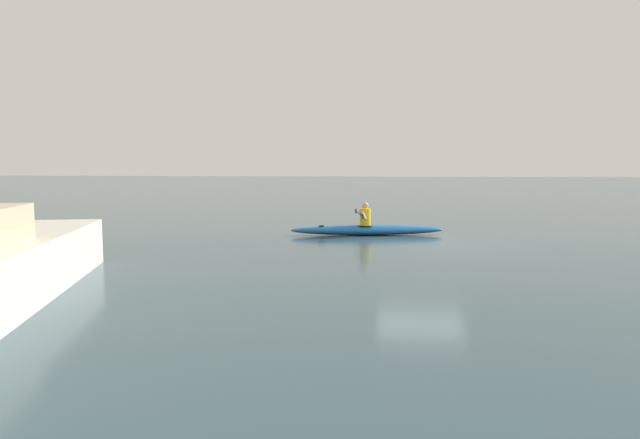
{
  "coord_description": "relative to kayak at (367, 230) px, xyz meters",
  "views": [
    {
      "loc": [
        1.19,
        16.65,
        2.34
      ],
      "look_at": [
        2.53,
        4.28,
        1.09
      ],
      "focal_mm": 31.86,
      "sensor_mm": 36.0,
      "label": 1
    }
  ],
  "objects": [
    {
      "name": "kayak",
      "position": [
        0.0,
        0.0,
        0.0
      ],
      "size": [
        4.99,
        1.35,
        0.32
      ],
      "color": "#1959A5",
      "rests_on": "ground"
    },
    {
      "name": "kayaker",
      "position": [
        0.08,
        0.01,
        0.48
      ],
      "size": [
        0.57,
        2.31,
        0.75
      ],
      "color": "yellow",
      "rests_on": "kayak"
    },
    {
      "name": "ground_plane",
      "position": [
        -1.64,
        1.66,
        -0.16
      ],
      "size": [
        160.0,
        160.0,
        0.0
      ],
      "primitive_type": "plane",
      "color": "#334C56"
    }
  ]
}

